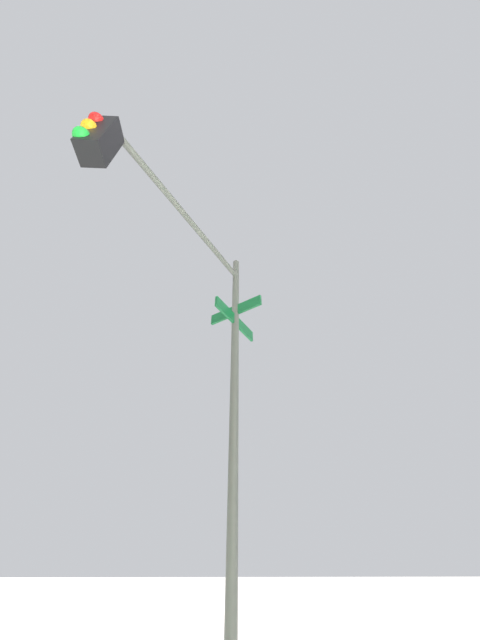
# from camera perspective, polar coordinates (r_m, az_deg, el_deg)

# --- Properties ---
(traffic_signal_near) EXTENTS (2.23, 3.08, 6.39)m
(traffic_signal_near) POSITION_cam_1_polar(r_m,az_deg,el_deg) (3.85, -11.34, 6.25)
(traffic_signal_near) COLOR #474C47
(traffic_signal_near) RESTS_ON ground_plane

